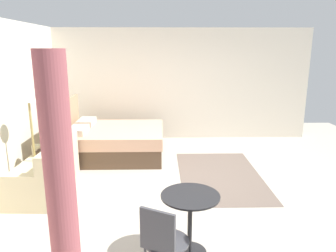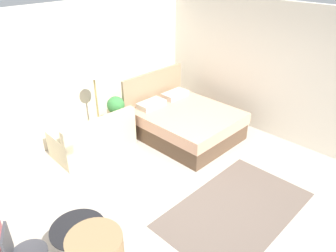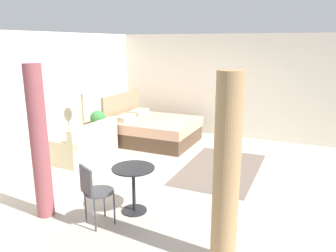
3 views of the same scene
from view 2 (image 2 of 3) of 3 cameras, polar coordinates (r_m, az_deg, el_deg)
ground_plane at (r=5.24m, az=4.99°, el=-13.10°), size 8.56×9.22×0.02m
wall_back at (r=6.67m, az=-15.62°, el=8.98°), size 8.56×0.12×2.68m
wall_right at (r=6.69m, az=21.17°, el=8.14°), size 0.12×6.22×2.68m
area_rug at (r=5.17m, az=11.83°, el=-14.15°), size 2.36×1.42×0.01m
bed at (r=6.73m, az=2.85°, el=0.74°), size 1.68×1.99×1.19m
couch at (r=6.39m, az=-12.85°, el=-2.18°), size 1.53×0.83×0.80m
nightstand at (r=6.80m, az=-8.23°, el=0.07°), size 0.50×0.43×0.49m
potted_plant at (r=6.53m, az=-9.17°, el=3.46°), size 0.35×0.35×0.44m
vase at (r=6.74m, az=-7.83°, el=3.12°), size 0.13×0.13×0.20m
floor_lamp at (r=6.28m, az=-12.83°, el=7.43°), size 0.28×0.28×1.55m
balcony_table at (r=4.12m, az=-15.24°, el=-19.01°), size 0.63×0.63×0.70m
cafe_chair_near_window at (r=4.15m, az=-24.67°, el=-19.50°), size 0.56×0.56×0.88m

